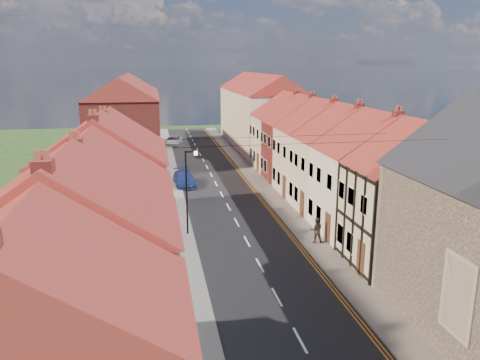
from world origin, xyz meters
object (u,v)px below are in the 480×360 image
at_px(pedestrian_right, 316,230).
at_px(car_distant, 173,141).
at_px(car_far, 184,179).
at_px(lamppost, 188,187).

bearing_deg(pedestrian_right, car_distant, -67.11).
xyz_separation_m(car_far, pedestrian_right, (7.71, -17.29, 0.31)).
bearing_deg(car_far, lamppost, -96.19).
xyz_separation_m(lamppost, pedestrian_right, (8.32, -3.29, -2.54)).
bearing_deg(car_far, car_distant, 86.31).
relative_size(car_far, car_distant, 0.99).
bearing_deg(pedestrian_right, car_far, -53.63).
bearing_deg(car_distant, lamppost, -77.58).
bearing_deg(lamppost, pedestrian_right, -21.57).
height_order(lamppost, car_far, lamppost).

